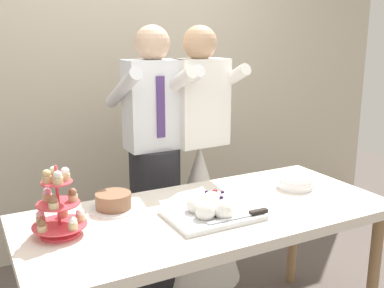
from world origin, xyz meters
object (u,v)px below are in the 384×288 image
(person_groom, at_px, (155,175))
(person_bride, at_px, (199,194))
(dessert_table, at_px, (209,225))
(main_cake_tray, at_px, (213,209))
(plate_stack, at_px, (295,182))
(round_cake, at_px, (113,202))
(cupcake_stand, at_px, (59,208))

(person_groom, height_order, person_bride, same)
(dessert_table, relative_size, person_bride, 1.08)
(main_cake_tray, xyz_separation_m, person_groom, (0.05, 0.80, -0.07))
(dessert_table, height_order, plate_stack, plate_stack)
(plate_stack, bearing_deg, person_bride, 113.54)
(plate_stack, bearing_deg, main_cake_tray, -166.81)
(plate_stack, bearing_deg, person_groom, 130.39)
(round_cake, bearing_deg, cupcake_stand, -150.55)
(main_cake_tray, bearing_deg, cupcake_stand, 167.93)
(main_cake_tray, relative_size, person_groom, 0.26)
(plate_stack, height_order, round_cake, round_cake)
(round_cake, bearing_deg, person_groom, 49.22)
(plate_stack, distance_m, person_groom, 0.87)
(dessert_table, bearing_deg, round_cake, 151.15)
(round_cake, xyz_separation_m, person_bride, (0.72, 0.46, -0.23))
(dessert_table, xyz_separation_m, cupcake_stand, (-0.69, 0.06, 0.19))
(cupcake_stand, bearing_deg, round_cake, 29.45)
(main_cake_tray, bearing_deg, person_bride, 65.53)
(dessert_table, relative_size, cupcake_stand, 5.90)
(round_cake, distance_m, person_bride, 0.89)
(dessert_table, xyz_separation_m, person_bride, (0.32, 0.68, -0.12))
(plate_stack, bearing_deg, round_cake, 170.79)
(person_groom, distance_m, person_bride, 0.34)
(main_cake_tray, distance_m, person_bride, 0.87)
(dessert_table, distance_m, round_cake, 0.48)
(person_groom, bearing_deg, round_cake, -130.78)
(dessert_table, relative_size, plate_stack, 8.93)
(round_cake, bearing_deg, dessert_table, -28.85)
(dessert_table, relative_size, round_cake, 7.50)
(person_groom, bearing_deg, plate_stack, -49.61)
(plate_stack, relative_size, person_bride, 0.12)
(person_groom, relative_size, person_bride, 1.00)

